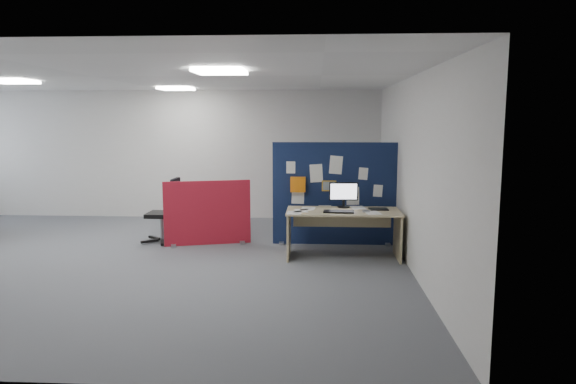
{
  "coord_description": "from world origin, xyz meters",
  "views": [
    {
      "loc": [
        3.16,
        -7.26,
        2.11
      ],
      "look_at": [
        2.74,
        0.47,
        1.0
      ],
      "focal_mm": 32.0,
      "sensor_mm": 36.0,
      "label": 1
    }
  ],
  "objects_px": {
    "navy_divider": "(334,194)",
    "office_chair": "(168,207)",
    "red_divider": "(208,214)",
    "main_desk": "(343,221)",
    "monitor_main": "(344,193)"
  },
  "relations": [
    {
      "from": "main_desk",
      "to": "monitor_main",
      "type": "relative_size",
      "value": 3.79
    },
    {
      "from": "red_divider",
      "to": "monitor_main",
      "type": "bearing_deg",
      "value": -25.76
    },
    {
      "from": "monitor_main",
      "to": "red_divider",
      "type": "height_order",
      "value": "monitor_main"
    },
    {
      "from": "main_desk",
      "to": "monitor_main",
      "type": "bearing_deg",
      "value": 85.78
    },
    {
      "from": "navy_divider",
      "to": "main_desk",
      "type": "relative_size",
      "value": 1.22
    },
    {
      "from": "red_divider",
      "to": "office_chair",
      "type": "height_order",
      "value": "office_chair"
    },
    {
      "from": "main_desk",
      "to": "red_divider",
      "type": "xyz_separation_m",
      "value": [
        -2.23,
        0.65,
        -0.03
      ]
    },
    {
      "from": "main_desk",
      "to": "red_divider",
      "type": "height_order",
      "value": "red_divider"
    },
    {
      "from": "navy_divider",
      "to": "office_chair",
      "type": "relative_size",
      "value": 1.92
    },
    {
      "from": "navy_divider",
      "to": "red_divider",
      "type": "distance_m",
      "value": 2.14
    },
    {
      "from": "navy_divider",
      "to": "office_chair",
      "type": "height_order",
      "value": "navy_divider"
    },
    {
      "from": "main_desk",
      "to": "office_chair",
      "type": "xyz_separation_m",
      "value": [
        -2.95,
        0.78,
        0.06
      ]
    },
    {
      "from": "navy_divider",
      "to": "red_divider",
      "type": "relative_size",
      "value": 1.48
    },
    {
      "from": "navy_divider",
      "to": "office_chair",
      "type": "distance_m",
      "value": 2.84
    },
    {
      "from": "main_desk",
      "to": "red_divider",
      "type": "bearing_deg",
      "value": 163.74
    }
  ]
}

